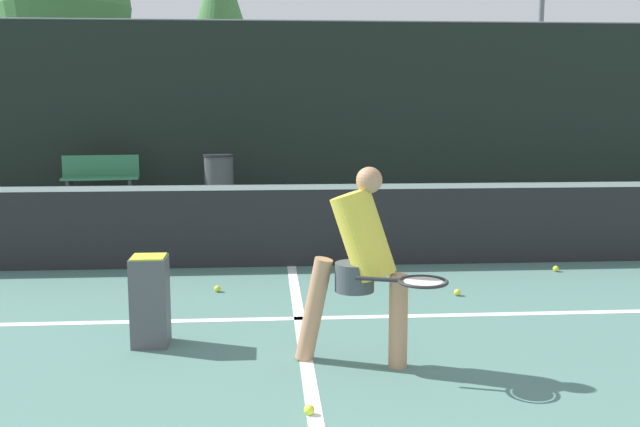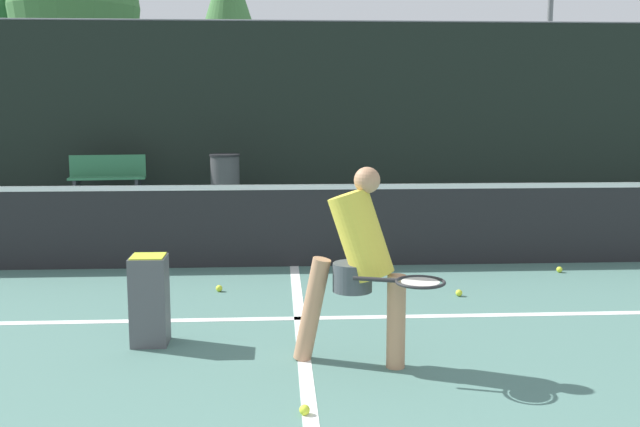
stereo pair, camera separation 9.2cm
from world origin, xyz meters
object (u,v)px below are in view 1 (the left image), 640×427
at_px(trash_bin, 219,178).
at_px(parked_car, 255,152).
at_px(player_practicing, 361,259).
at_px(ball_hopper, 150,299).
at_px(courtside_bench, 101,177).

distance_m(trash_bin, parked_car, 4.51).
bearing_deg(player_practicing, ball_hopper, 177.51).
relative_size(player_practicing, trash_bin, 1.63).
relative_size(ball_hopper, courtside_bench, 0.50).
bearing_deg(ball_hopper, courtside_bench, 104.43).
bearing_deg(trash_bin, parked_car, 82.14).
relative_size(ball_hopper, parked_car, 0.16).
bearing_deg(ball_hopper, trash_bin, 89.75).
height_order(ball_hopper, courtside_bench, courtside_bench).
height_order(player_practicing, courtside_bench, player_practicing).
distance_m(ball_hopper, parked_car, 12.75).
relative_size(courtside_bench, parked_car, 0.32).
distance_m(player_practicing, trash_bin, 8.96).
height_order(player_practicing, trash_bin, player_practicing).
bearing_deg(player_practicing, trash_bin, 116.92).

